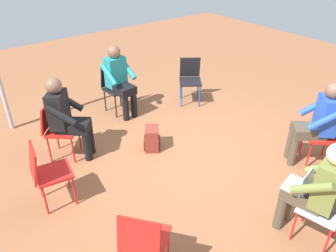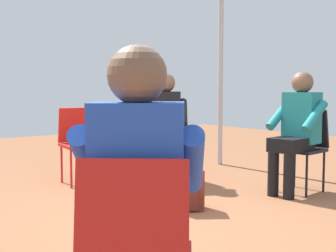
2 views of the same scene
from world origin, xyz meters
TOP-DOWN VIEW (x-y plane):
  - ground_plane at (0.00, 0.00)m, footprint 14.00×14.00m
  - chair_east at (1.95, 0.08)m, footprint 0.47×0.44m
  - chair_north at (0.30, 1.90)m, footprint 0.46×0.49m
  - chair_west at (-2.01, -0.16)m, footprint 0.51×0.48m
  - chair_southwest at (-1.23, -1.48)m, footprint 0.58×0.59m
  - chair_northwest at (-1.21, 1.55)m, footprint 0.58×0.58m
  - chair_southeast at (1.41, -1.24)m, footprint 0.58×0.57m
  - chair_northeast at (1.19, 1.44)m, footprint 0.58×0.58m
  - person_with_laptop at (-1.85, -0.12)m, footprint 0.58×0.56m
  - person_in_black at (1.08, 1.31)m, footprint 0.63×0.63m
  - person_in_blue at (-1.12, -1.35)m, footprint 0.63×0.63m
  - person_in_teal at (1.79, 0.06)m, footprint 0.54×0.52m
  - backpack_near_laptop_user at (0.52, 0.27)m, footprint 0.34×0.33m

SIDE VIEW (x-z plane):
  - ground_plane at x=0.00m, z-range 0.00..0.00m
  - backpack_near_laptop_user at x=0.52m, z-range -0.02..0.34m
  - chair_east at x=1.95m, z-range 0.07..0.92m
  - chair_north at x=0.30m, z-range 0.07..0.92m
  - chair_west at x=-2.01m, z-range 0.07..0.92m
  - chair_southwest at x=-1.23m, z-range 0.07..0.92m
  - chair_northwest at x=-1.21m, z-range 0.07..0.92m
  - chair_southeast at x=1.41m, z-range 0.07..0.92m
  - chair_northeast at x=1.19m, z-range 0.07..0.92m
  - person_with_laptop at x=-1.85m, z-range 0.07..1.31m
  - person_in_black at x=1.08m, z-range 0.07..1.31m
  - person_in_blue at x=-1.12m, z-range 0.07..1.31m
  - person_in_teal at x=1.79m, z-range 0.07..1.31m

